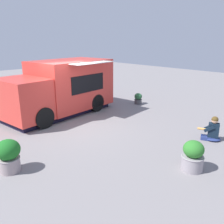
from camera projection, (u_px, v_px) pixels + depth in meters
The scene contains 6 objects.
ground_plane at pixel (75, 123), 9.81m from camera, with size 40.00×40.00×0.00m, color gray.
food_truck at pixel (61, 89), 10.83m from camera, with size 5.32×3.22×2.39m.
person_customer at pixel (212, 131), 8.09m from camera, with size 0.62×0.81×0.85m.
planter_flowering_near at pixel (193, 156), 6.21m from camera, with size 0.58×0.58×0.82m.
planter_flowering_far at pixel (138, 98), 12.67m from camera, with size 0.41×0.41×0.58m.
planter_flowering_side at pixel (8, 155), 6.11m from camera, with size 0.62×0.62×0.88m.
Camera 1 is at (-5.14, -7.84, 3.30)m, focal length 38.33 mm.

